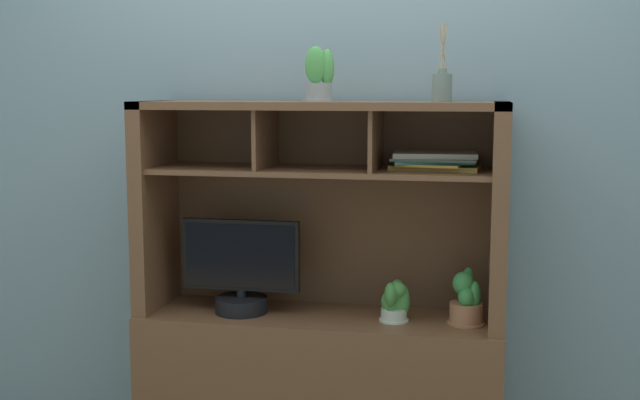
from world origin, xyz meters
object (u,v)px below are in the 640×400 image
tv_monitor (241,274)px  potted_fern (467,301)px  media_console (320,345)px  magazine_stack_left (434,161)px  potted_succulent (319,77)px  diffuser_bottle (442,87)px  potted_orchid (395,301)px

tv_monitor → potted_fern: size_ratio=2.27×
media_console → magazine_stack_left: size_ratio=4.11×
potted_fern → potted_succulent: size_ratio=1.02×
tv_monitor → potted_succulent: size_ratio=2.30×
magazine_stack_left → potted_succulent: 0.53m
tv_monitor → diffuser_bottle: size_ratio=1.68×
magazine_stack_left → potted_fern: bearing=-17.4°
potted_fern → diffuser_bottle: (-0.11, -0.01, 0.80)m
potted_orchid → diffuser_bottle: (0.16, 0.01, 0.80)m
potted_fern → magazine_stack_left: magazine_stack_left is taller
potted_fern → potted_succulent: (-0.56, -0.00, 0.83)m
diffuser_bottle → potted_orchid: bearing=-175.8°
potted_orchid → media_console: bearing=170.9°
potted_orchid → magazine_stack_left: (0.14, 0.06, 0.53)m
tv_monitor → diffuser_bottle: (0.77, 0.01, 0.73)m
tv_monitor → potted_fern: bearing=1.3°
potted_orchid → potted_fern: (0.27, 0.02, 0.01)m
potted_fern → magazine_stack_left: size_ratio=0.60×
tv_monitor → potted_succulent: potted_succulent is taller
potted_fern → potted_orchid: bearing=-175.7°
potted_orchid → diffuser_bottle: bearing=4.2°
diffuser_bottle → potted_succulent: 0.46m
tv_monitor → magazine_stack_left: size_ratio=1.37×
media_console → magazine_stack_left: (0.43, 0.01, 0.73)m
media_console → diffuser_bottle: 1.11m
tv_monitor → diffuser_bottle: 1.05m
magazine_stack_left → potted_succulent: (-0.43, -0.04, 0.31)m
media_console → potted_succulent: (0.00, -0.03, 1.04)m
media_console → magazine_stack_left: bearing=1.9°
magazine_stack_left → potted_succulent: bearing=-174.2°
tv_monitor → potted_fern: (0.87, 0.02, -0.07)m
media_console → potted_succulent: potted_succulent is taller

